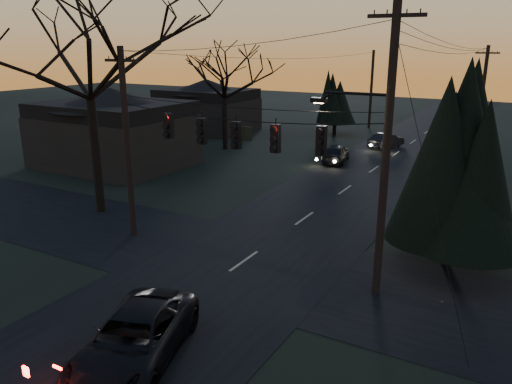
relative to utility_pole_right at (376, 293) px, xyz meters
The scene contains 16 objects.
main_road 11.41m from the utility_pole_right, 118.81° to the left, with size 8.00×120.00×0.02m, color black.
cross_road 5.50m from the utility_pole_right, behind, with size 60.00×7.00×0.02m, color black.
utility_pole_right is the anchor object (origin of this frame).
utility_pole_left 11.50m from the utility_pole_right, behind, with size 1.80×0.30×8.50m, color black, non-canonical shape.
utility_pole_far_r 28.00m from the utility_pole_right, 90.00° to the left, with size 1.80×0.30×8.50m, color black, non-canonical shape.
utility_pole_far_l 37.79m from the utility_pole_right, 107.72° to the left, with size 0.30×0.30×8.00m, color black, non-canonical shape.
span_signal_assembly 7.79m from the utility_pole_right, behind, with size 11.50×0.44×1.56m.
bare_tree_left 17.63m from the utility_pole_right, behind, with size 9.69×9.69×11.87m.
evergreen_right 5.96m from the utility_pole_right, 65.39° to the left, with size 4.41×4.41×7.34m.
bare_tree_dist 27.20m from the utility_pole_right, 134.69° to the left, with size 6.82×6.82×8.54m.
evergreen_dist 32.90m from the utility_pole_right, 113.62° to the left, with size 3.41×3.41×5.50m.
house_left_near 24.78m from the utility_pole_right, 156.04° to the left, with size 10.00×8.00×5.60m.
house_left_far 36.51m from the utility_pole_right, 134.44° to the left, with size 9.00×7.00×5.20m.
suv_near 8.67m from the utility_pole_right, 122.94° to the right, with size 2.34×5.08×1.41m, color black.
sedan_oncoming_a 20.70m from the utility_pole_right, 114.87° to the left, with size 1.63×4.06×1.38m, color black.
sedan_oncoming_b 26.93m from the utility_pole_right, 104.83° to the left, with size 1.33×3.81×1.26m, color black.
Camera 1 is at (9.72, -6.11, 8.56)m, focal length 35.00 mm.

